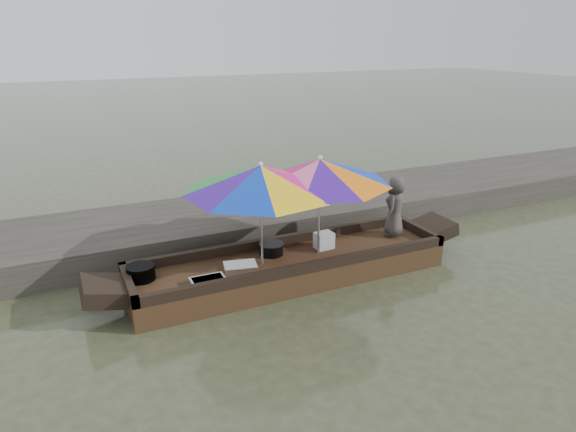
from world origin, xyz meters
name	(u,v)px	position (x,y,z in m)	size (l,w,h in m)	color
water	(291,279)	(0.00, 0.00, 0.00)	(80.00, 80.00, 0.00)	#363E25
dock	(242,220)	(0.00, 2.20, 0.25)	(22.00, 2.20, 0.50)	#2D2B26
boat_hull	(291,268)	(0.00, 0.00, 0.17)	(4.90, 1.20, 0.35)	#3D2712
cooking_pot	(141,273)	(-2.20, 0.22, 0.45)	(0.39, 0.39, 0.21)	black
tray_crayfish	(208,282)	(-1.40, -0.34, 0.39)	(0.47, 0.33, 0.09)	silver
tray_scallop	(240,266)	(-0.82, -0.01, 0.38)	(0.47, 0.33, 0.06)	silver
charcoal_grill	(271,249)	(-0.21, 0.25, 0.44)	(0.37, 0.37, 0.17)	black
supply_bag	(324,240)	(0.65, 0.13, 0.48)	(0.28, 0.22, 0.26)	silver
vendor	(395,206)	(1.99, 0.13, 0.86)	(0.50, 0.33, 1.03)	#413B38
umbrella_bow	(261,215)	(-0.47, 0.00, 1.12)	(2.24, 2.24, 1.55)	#FF620C
umbrella_stern	(319,206)	(0.47, 0.00, 1.12)	(2.16, 2.16, 1.55)	red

